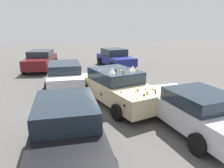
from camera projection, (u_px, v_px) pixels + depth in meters
The scene contains 7 objects.
ground_plane at pixel (119, 103), 9.57m from camera, with size 60.00×60.00×0.00m, color #514F4C.
art_car_decorated at pixel (118, 87), 9.43m from camera, with size 4.94×2.75×1.69m.
parked_sedan_row_back_far at pixel (115, 58), 17.58m from camera, with size 4.20×2.37×1.40m.
parked_sedan_near_left at pixel (41, 60), 16.22m from camera, with size 4.48×2.65×1.45m.
parked_sedan_far_left at pixel (65, 75), 11.69m from camera, with size 4.66×2.21×1.40m.
parked_sedan_near_right at pixel (194, 109), 7.10m from camera, with size 4.36×2.25×1.35m.
parked_sedan_behind_right at pixel (67, 128), 5.75m from camera, with size 4.62×2.25×1.44m.
Camera 1 is at (-8.49, 2.96, 3.39)m, focal length 34.97 mm.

